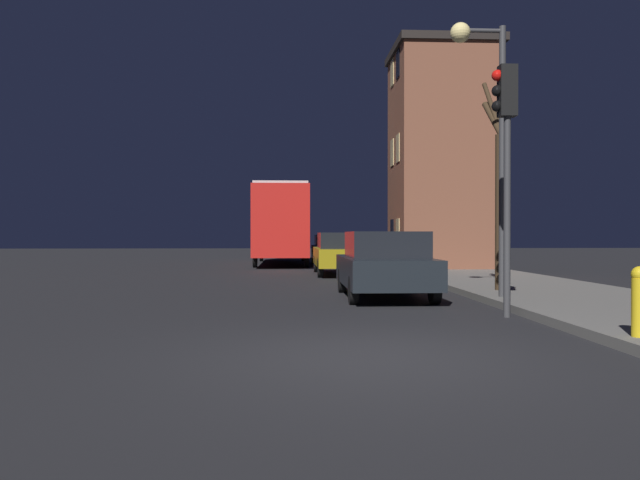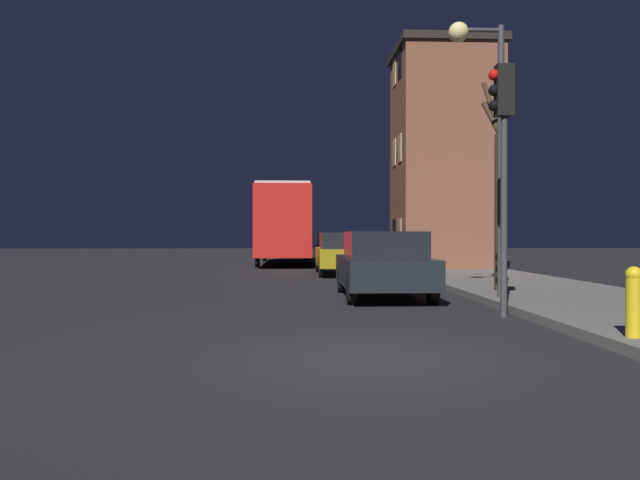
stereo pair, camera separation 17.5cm
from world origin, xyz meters
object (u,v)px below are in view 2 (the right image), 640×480
bare_tree (499,196)px  car_far_lane (334,249)px  car_near_lane (383,264)px  streetlamp (484,107)px  car_mid_lane (341,253)px  bus (284,219)px  traffic_light (502,137)px  fire_hydrant (634,300)px

bare_tree → car_far_lane: (-2.91, 15.78, -1.61)m
car_near_lane → streetlamp: bearing=-34.2°
car_mid_lane → streetlamp: bearing=-76.9°
car_far_lane → bus: bearing=162.3°
car_far_lane → car_mid_lane: bearing=-91.8°
streetlamp → car_far_lane: size_ratio=1.35×
bare_tree → car_far_lane: bearing=100.5°
bare_tree → car_near_lane: bare_tree is taller
streetlamp → traffic_light: size_ratio=1.30×
bus → bare_tree: bearing=-72.1°
traffic_light → fire_hydrant: bearing=-77.6°
bare_tree → bus: 17.41m
traffic_light → bus: size_ratio=0.44×
bare_tree → car_mid_lane: bearing=111.4°
bus → car_near_lane: bus is taller
bare_tree → fire_hydrant: 7.06m
car_mid_lane → bare_tree: bearing=-68.6°
bare_tree → streetlamp: bearing=-118.2°
traffic_light → car_far_lane: bearing=95.0°
bare_tree → bus: (-5.36, 16.56, -0.15)m
traffic_light → car_far_lane: traffic_light is taller
bare_tree → car_near_lane: 3.25m
traffic_light → fire_hydrant: (0.67, -3.05, -2.55)m
bare_tree → car_far_lane: size_ratio=1.18×
streetlamp → traffic_light: 2.35m
car_near_lane → fire_hydrant: (2.28, -6.48, -0.16)m
traffic_light → car_near_lane: size_ratio=1.06×
bare_tree → car_far_lane: 16.13m
fire_hydrant → car_near_lane: bearing=109.4°
streetlamp → bare_tree: streetlamp is taller
bare_tree → bus: bearing=107.9°
bus → car_near_lane: size_ratio=2.41×
car_mid_lane → traffic_light: bearing=-80.6°
traffic_light → car_far_lane: size_ratio=1.04×
car_near_lane → car_far_lane: bearing=90.4°
car_near_lane → fire_hydrant: bearing=-70.6°
car_far_lane → bare_tree: bearing=-79.5°
bare_tree → car_far_lane: bare_tree is taller
traffic_light → bus: 20.78m
traffic_light → car_near_lane: bearing=115.1°
traffic_light → bus: (-4.16, 20.34, -0.95)m
bare_tree → car_near_lane: (-2.81, -0.34, -1.59)m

